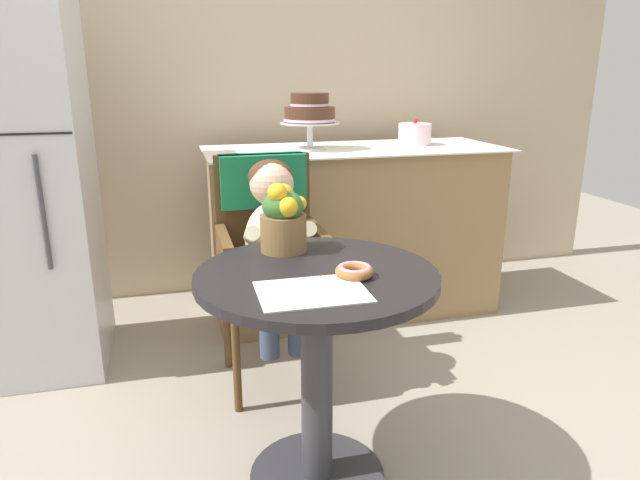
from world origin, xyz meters
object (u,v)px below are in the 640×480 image
(donut_front, at_px, (354,271))
(flower_vase, at_px, (283,218))
(tiered_cake_stand, at_px, (310,113))
(round_layer_cake, at_px, (415,134))
(refrigerator, at_px, (9,179))
(cafe_table, at_px, (317,337))
(wicker_chair, at_px, (267,233))
(seated_child, at_px, (274,234))

(donut_front, xyz_separation_m, flower_vase, (-0.15, 0.29, 0.09))
(tiered_cake_stand, xyz_separation_m, round_layer_cake, (0.60, 0.04, -0.13))
(refrigerator, bearing_deg, cafe_table, -46.33)
(wicker_chair, bearing_deg, tiered_cake_stand, 57.69)
(cafe_table, xyz_separation_m, round_layer_cake, (0.90, 1.34, 0.45))
(cafe_table, xyz_separation_m, seated_child, (-0.02, 0.58, 0.17))
(donut_front, bearing_deg, cafe_table, 143.72)
(seated_child, relative_size, tiered_cake_stand, 2.42)
(wicker_chair, xyz_separation_m, round_layer_cake, (0.92, 0.61, 0.32))
(wicker_chair, xyz_separation_m, flower_vase, (-0.03, -0.51, 0.19))
(wicker_chair, relative_size, refrigerator, 0.56)
(round_layer_cake, xyz_separation_m, refrigerator, (-1.95, -0.24, -0.11))
(cafe_table, height_order, donut_front, donut_front)
(seated_child, height_order, tiered_cake_stand, tiered_cake_stand)
(cafe_table, bearing_deg, round_layer_cake, 56.18)
(cafe_table, distance_m, refrigerator, 1.56)
(wicker_chair, bearing_deg, donut_front, -84.40)
(seated_child, distance_m, flower_vase, 0.38)
(wicker_chair, bearing_deg, round_layer_cake, 31.16)
(round_layer_cake, bearing_deg, flower_vase, -130.38)
(tiered_cake_stand, relative_size, round_layer_cake, 1.71)
(refrigerator, bearing_deg, flower_vase, -41.28)
(tiered_cake_stand, distance_m, refrigerator, 1.39)
(cafe_table, xyz_separation_m, wicker_chair, (-0.02, 0.73, 0.13))
(seated_child, xyz_separation_m, refrigerator, (-1.03, 0.52, 0.17))
(seated_child, bearing_deg, donut_front, -79.98)
(round_layer_cake, bearing_deg, seated_child, -140.15)
(flower_vase, distance_m, tiered_cake_stand, 1.16)
(round_layer_cake, bearing_deg, tiered_cake_stand, -175.70)
(seated_child, xyz_separation_m, tiered_cake_stand, (0.33, 0.72, 0.41))
(cafe_table, relative_size, refrigerator, 0.42)
(tiered_cake_stand, height_order, refrigerator, refrigerator)
(donut_front, relative_size, round_layer_cake, 0.63)
(wicker_chair, distance_m, refrigerator, 1.11)
(flower_vase, height_order, round_layer_cake, round_layer_cake)
(flower_vase, relative_size, refrigerator, 0.14)
(donut_front, xyz_separation_m, refrigerator, (-1.14, 1.17, 0.11))
(donut_front, distance_m, tiered_cake_stand, 1.43)
(seated_child, height_order, refrigerator, refrigerator)
(seated_child, relative_size, donut_front, 6.52)
(seated_child, xyz_separation_m, flower_vase, (-0.03, -0.35, 0.15))
(cafe_table, height_order, flower_vase, flower_vase)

